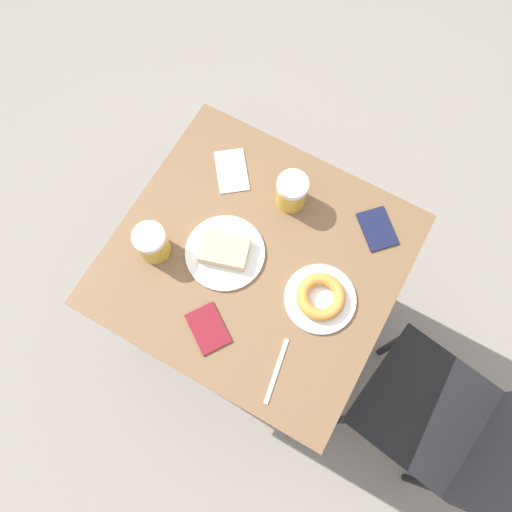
# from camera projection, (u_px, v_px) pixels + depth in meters

# --- Properties ---
(ground_plane) EXTENTS (8.00, 8.00, 0.00)m
(ground_plane) POSITION_uv_depth(u_px,v_px,m) (256.00, 315.00, 2.18)
(ground_plane) COLOR gray
(table) EXTENTS (0.76, 0.81, 0.78)m
(table) POSITION_uv_depth(u_px,v_px,m) (256.00, 267.00, 1.52)
(table) COLOR brown
(table) RESTS_ON ground_plane
(chair) EXTENTS (0.46, 0.46, 0.95)m
(chair) POSITION_uv_depth(u_px,v_px,m) (470.00, 430.00, 1.49)
(chair) COLOR black
(chair) RESTS_ON ground_plane
(plate_with_cake) EXTENTS (0.23, 0.23, 0.05)m
(plate_with_cake) POSITION_uv_depth(u_px,v_px,m) (225.00, 251.00, 1.43)
(plate_with_cake) COLOR white
(plate_with_cake) RESTS_ON table
(plate_with_donut) EXTENTS (0.20, 0.20, 0.04)m
(plate_with_donut) POSITION_uv_depth(u_px,v_px,m) (321.00, 298.00, 1.39)
(plate_with_donut) COLOR white
(plate_with_donut) RESTS_ON table
(beer_mug_left) EXTENTS (0.09, 0.09, 0.11)m
(beer_mug_left) POSITION_uv_depth(u_px,v_px,m) (152.00, 243.00, 1.40)
(beer_mug_left) COLOR gold
(beer_mug_left) RESTS_ON table
(beer_mug_center) EXTENTS (0.09, 0.09, 0.11)m
(beer_mug_center) POSITION_uv_depth(u_px,v_px,m) (290.00, 191.00, 1.45)
(beer_mug_center) COLOR gold
(beer_mug_center) RESTS_ON table
(napkin_folded) EXTENTS (0.17, 0.16, 0.00)m
(napkin_folded) POSITION_uv_depth(u_px,v_px,m) (232.00, 171.00, 1.53)
(napkin_folded) COLOR white
(napkin_folded) RESTS_ON table
(fork) EXTENTS (0.18, 0.04, 0.00)m
(fork) POSITION_uv_depth(u_px,v_px,m) (276.00, 371.00, 1.34)
(fork) COLOR silver
(fork) RESTS_ON table
(passport_near_edge) EXTENTS (0.14, 0.15, 0.01)m
(passport_near_edge) POSITION_uv_depth(u_px,v_px,m) (208.00, 328.00, 1.37)
(passport_near_edge) COLOR maroon
(passport_near_edge) RESTS_ON table
(passport_far_edge) EXTENTS (0.15, 0.15, 0.01)m
(passport_far_edge) POSITION_uv_depth(u_px,v_px,m) (377.00, 229.00, 1.47)
(passport_far_edge) COLOR #141938
(passport_far_edge) RESTS_ON table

